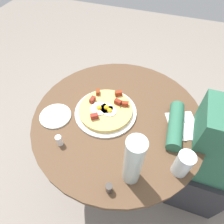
% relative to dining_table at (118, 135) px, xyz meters
% --- Properties ---
extents(ground_plane, '(6.00, 6.00, 0.00)m').
position_rel_dining_table_xyz_m(ground_plane, '(0.00, 0.00, -0.57)').
color(ground_plane, gray).
extents(dining_table, '(0.88, 0.88, 0.74)m').
position_rel_dining_table_xyz_m(dining_table, '(0.00, 0.00, 0.00)').
color(dining_table, brown).
rests_on(dining_table, ground_plane).
extents(person_seated, '(0.51, 0.29, 1.14)m').
position_rel_dining_table_xyz_m(person_seated, '(0.56, 0.03, -0.06)').
color(person_seated, '#2D2D33').
rests_on(person_seated, ground_plane).
extents(pizza_plate, '(0.32, 0.32, 0.01)m').
position_rel_dining_table_xyz_m(pizza_plate, '(-0.07, -0.00, 0.18)').
color(pizza_plate, white).
rests_on(pizza_plate, dining_table).
extents(breakfast_pizza, '(0.28, 0.28, 0.05)m').
position_rel_dining_table_xyz_m(breakfast_pizza, '(-0.07, 0.00, 0.20)').
color(breakfast_pizza, tan).
rests_on(breakfast_pizza, pizza_plate).
extents(bread_plate, '(0.16, 0.16, 0.01)m').
position_rel_dining_table_xyz_m(bread_plate, '(-0.30, -0.11, 0.18)').
color(bread_plate, silver).
rests_on(bread_plate, dining_table).
extents(napkin, '(0.20, 0.21, 0.00)m').
position_rel_dining_table_xyz_m(napkin, '(0.32, 0.05, 0.18)').
color(napkin, white).
rests_on(napkin, dining_table).
extents(fork, '(0.08, 0.17, 0.00)m').
position_rel_dining_table_xyz_m(fork, '(0.34, 0.05, 0.18)').
color(fork, silver).
rests_on(fork, napkin).
extents(knife, '(0.08, 0.17, 0.00)m').
position_rel_dining_table_xyz_m(knife, '(0.31, 0.04, 0.18)').
color(knife, silver).
rests_on(knife, napkin).
extents(water_glass, '(0.07, 0.07, 0.13)m').
position_rel_dining_table_xyz_m(water_glass, '(0.33, -0.19, 0.24)').
color(water_glass, silver).
rests_on(water_glass, dining_table).
extents(water_bottle, '(0.07, 0.07, 0.27)m').
position_rel_dining_table_xyz_m(water_bottle, '(0.14, -0.28, 0.31)').
color(water_bottle, silver).
rests_on(water_bottle, dining_table).
extents(salt_shaker, '(0.03, 0.03, 0.06)m').
position_rel_dining_table_xyz_m(salt_shaker, '(-0.20, -0.24, 0.21)').
color(salt_shaker, white).
rests_on(salt_shaker, dining_table).
extents(pepper_shaker, '(0.03, 0.03, 0.05)m').
position_rel_dining_table_xyz_m(pepper_shaker, '(0.08, -0.37, 0.20)').
color(pepper_shaker, '#3F3833').
rests_on(pepper_shaker, dining_table).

